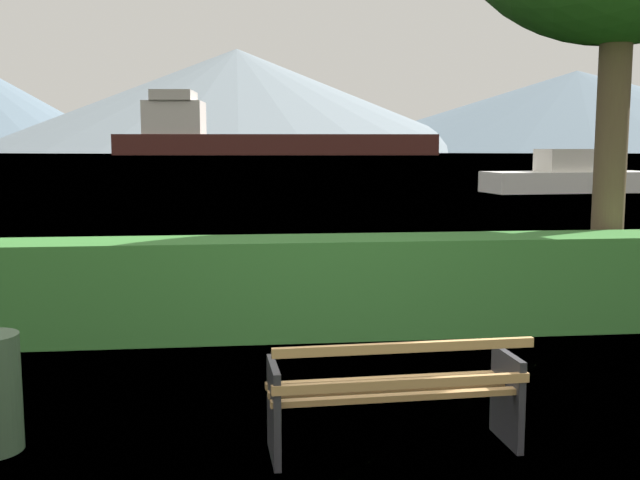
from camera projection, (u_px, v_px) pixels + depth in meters
name	position (u px, v px, depth m)	size (l,w,h in m)	color
ground_plane	(392.00, 448.00, 5.28)	(1400.00, 1400.00, 0.00)	#4C6B33
water_surface	(239.00, 154.00, 307.70)	(620.00, 620.00, 0.00)	#7A99A8
park_bench	(395.00, 394.00, 5.16)	(1.82, 0.65, 0.87)	tan
hedge_row	(332.00, 286.00, 8.52)	(9.14, 0.89, 1.13)	#387A33
cargo_ship_large	(252.00, 137.00, 262.12)	(115.38, 28.84, 22.69)	#471E19
fishing_boat_near	(570.00, 177.00, 36.55)	(8.78, 3.44, 2.16)	silver
distant_hills	(298.00, 104.00, 537.21)	(813.48, 398.03, 79.71)	slate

